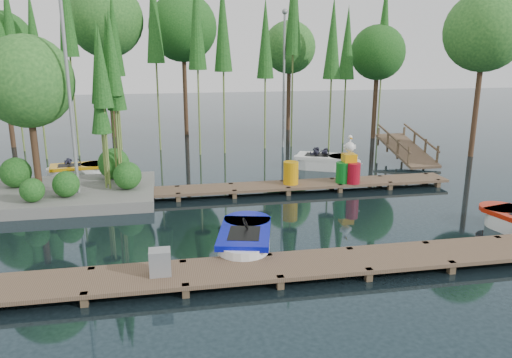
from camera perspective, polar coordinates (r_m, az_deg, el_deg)
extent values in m
plane|color=#1D2E36|center=(16.36, -1.40, -4.25)|extent=(90.00, 90.00, 0.00)
cube|color=brown|center=(12.17, 2.10, -10.00)|extent=(18.00, 1.50, 0.10)
cube|color=brown|center=(11.58, -18.99, -13.34)|extent=(0.16, 0.16, 0.50)
cube|color=brown|center=(12.70, -18.22, -10.68)|extent=(0.16, 0.16, 0.50)
cube|color=brown|center=(11.45, -8.02, -12.97)|extent=(0.16, 0.16, 0.50)
cube|color=brown|center=(12.57, -8.32, -10.31)|extent=(0.16, 0.16, 0.50)
cube|color=brown|center=(11.71, 2.79, -12.16)|extent=(0.16, 0.16, 0.50)
cube|color=brown|center=(12.81, 1.46, -9.64)|extent=(0.16, 0.16, 0.50)
cube|color=brown|center=(12.34, 12.73, -11.03)|extent=(0.16, 0.16, 0.50)
cube|color=brown|center=(13.40, 10.60, -8.77)|extent=(0.16, 0.16, 0.50)
cube|color=brown|center=(13.30, 21.39, -9.78)|extent=(0.16, 0.16, 0.50)
cube|color=brown|center=(14.28, 18.74, -7.81)|extent=(0.16, 0.16, 0.50)
cube|color=brown|center=(15.42, 25.78, -6.84)|extent=(0.16, 0.16, 0.50)
cube|color=brown|center=(18.81, 0.36, -0.88)|extent=(15.00, 1.20, 0.10)
cube|color=brown|center=(18.44, -21.57, -2.94)|extent=(0.16, 0.16, 0.50)
cube|color=brown|center=(19.34, -21.07, -2.08)|extent=(0.16, 0.16, 0.50)
cube|color=brown|center=(18.15, -15.27, -2.68)|extent=(0.16, 0.16, 0.50)
cube|color=brown|center=(19.06, -15.07, -1.82)|extent=(0.16, 0.16, 0.50)
cube|color=brown|center=(18.08, -8.86, -2.38)|extent=(0.16, 0.16, 0.50)
cube|color=brown|center=(19.00, -8.97, -1.53)|extent=(0.16, 0.16, 0.50)
cube|color=brown|center=(18.24, -2.48, -2.05)|extent=(0.16, 0.16, 0.50)
cube|color=brown|center=(19.16, -2.89, -1.23)|extent=(0.16, 0.16, 0.50)
cube|color=brown|center=(18.63, 3.71, -1.71)|extent=(0.16, 0.16, 0.50)
cube|color=brown|center=(19.52, 3.01, -0.92)|extent=(0.16, 0.16, 0.50)
cube|color=brown|center=(19.22, 9.58, -1.37)|extent=(0.16, 0.16, 0.50)
cube|color=brown|center=(20.09, 8.65, -0.61)|extent=(0.16, 0.16, 0.50)
cube|color=brown|center=(20.00, 15.05, -1.04)|extent=(0.16, 0.16, 0.50)
cube|color=brown|center=(20.83, 13.92, -0.32)|extent=(0.16, 0.16, 0.50)
cube|color=brown|center=(20.95, 20.06, -0.72)|extent=(0.16, 0.16, 0.50)
cube|color=brown|center=(21.75, 18.79, -0.05)|extent=(0.16, 0.16, 0.50)
cube|color=slate|center=(19.30, -20.80, -1.68)|extent=(6.20, 4.20, 0.42)
sphere|color=#245F1E|center=(20.09, -25.77, 0.66)|extent=(1.10, 1.10, 1.10)
sphere|color=#245F1E|center=(18.15, -20.89, -0.55)|extent=(0.90, 0.90, 0.90)
sphere|color=#245F1E|center=(20.03, -15.95, 1.71)|extent=(1.20, 1.20, 1.20)
sphere|color=#245F1E|center=(17.99, -24.21, -1.18)|extent=(0.80, 0.80, 0.80)
sphere|color=#245F1E|center=(18.46, -14.48, 0.38)|extent=(1.00, 1.00, 1.00)
cylinder|color=#462E1E|center=(19.49, -24.00, 3.66)|extent=(0.24, 0.24, 3.60)
sphere|color=#36762B|center=(19.23, -24.69, 10.09)|extent=(3.20, 3.20, 3.20)
cylinder|color=olive|center=(19.05, -16.09, 7.09)|extent=(0.07, 0.07, 5.93)
cone|color=#245F1E|center=(18.90, -16.56, 13.32)|extent=(0.70, 0.70, 2.97)
cylinder|color=olive|center=(18.94, -17.07, 6.56)|extent=(0.07, 0.07, 5.66)
cone|color=#245F1E|center=(18.78, -17.54, 12.55)|extent=(0.70, 0.70, 2.83)
cylinder|color=olive|center=(19.11, -15.45, 6.08)|extent=(0.07, 0.07, 5.22)
cone|color=#245F1E|center=(18.93, -15.84, 11.55)|extent=(0.70, 0.70, 2.61)
cylinder|color=olive|center=(18.32, -16.85, 6.10)|extent=(0.07, 0.07, 5.53)
cone|color=#245F1E|center=(18.15, -17.32, 12.15)|extent=(0.70, 0.70, 2.76)
cylinder|color=olive|center=(18.59, -17.09, 3.83)|extent=(0.07, 0.07, 4.01)
cone|color=#245F1E|center=(18.38, -17.42, 8.12)|extent=(0.70, 0.70, 2.01)
cylinder|color=olive|center=(18.92, -15.76, 7.33)|extent=(0.07, 0.07, 6.11)
cone|color=#245F1E|center=(18.77, -16.23, 13.81)|extent=(0.70, 0.70, 3.05)
cylinder|color=#462E1E|center=(26.99, 23.97, 8.69)|extent=(0.26, 0.26, 6.06)
sphere|color=#36762B|center=(26.89, 24.67, 15.09)|extent=(3.81, 3.81, 3.81)
cylinder|color=#462E1E|center=(30.69, 13.47, 9.18)|extent=(0.26, 0.26, 5.02)
sphere|color=#245F1E|center=(30.56, 13.77, 13.87)|extent=(3.16, 3.16, 3.16)
cylinder|color=#462E1E|center=(33.11, 3.75, 10.20)|extent=(0.26, 0.26, 5.31)
sphere|color=#36762B|center=(32.99, 3.83, 14.79)|extent=(3.34, 3.34, 3.34)
cylinder|color=#462E1E|center=(31.39, -8.13, 10.88)|extent=(0.26, 0.26, 6.46)
sphere|color=#245F1E|center=(31.34, -8.36, 16.78)|extent=(4.06, 4.06, 4.06)
cylinder|color=#462E1E|center=(31.45, -16.35, 10.80)|extent=(0.26, 0.26, 6.85)
sphere|color=#36762B|center=(31.43, -16.82, 17.03)|extent=(4.31, 4.31, 4.31)
cylinder|color=#462E1E|center=(30.23, -26.54, 8.39)|extent=(0.26, 0.26, 5.48)
sphere|color=#245F1E|center=(30.11, -27.16, 13.56)|extent=(3.45, 3.45, 3.45)
cylinder|color=olive|center=(28.69, -25.86, 11.10)|extent=(0.09, 0.09, 8.36)
cone|color=#245F1E|center=(28.69, -26.40, 15.75)|extent=(0.90, 0.90, 4.60)
cylinder|color=olive|center=(26.16, -23.61, 10.13)|extent=(0.09, 0.09, 7.48)
cone|color=#245F1E|center=(26.11, -24.11, 14.69)|extent=(0.90, 0.90, 4.11)
cylinder|color=olive|center=(26.42, -20.46, 12.85)|extent=(0.09, 0.09, 9.66)
cylinder|color=olive|center=(27.22, -15.63, 11.18)|extent=(0.09, 0.09, 7.69)
cone|color=#245F1E|center=(27.18, -15.96, 15.70)|extent=(0.90, 0.90, 4.23)
cylinder|color=olive|center=(26.75, -11.32, 12.77)|extent=(0.09, 0.09, 8.99)
cone|color=#245F1E|center=(26.78, -11.61, 18.15)|extent=(0.90, 0.90, 4.94)
cylinder|color=olive|center=(25.21, -6.66, 12.21)|extent=(0.09, 0.09, 8.44)
cone|color=#245F1E|center=(25.22, -6.83, 17.58)|extent=(0.90, 0.90, 4.64)
cylinder|color=olive|center=(25.48, -3.73, 12.06)|extent=(0.09, 0.09, 8.22)
cone|color=#245F1E|center=(25.47, -3.82, 17.24)|extent=(0.90, 0.90, 4.52)
cylinder|color=olive|center=(26.74, 1.06, 11.35)|extent=(0.09, 0.09, 7.41)
cone|color=#245F1E|center=(26.69, 1.08, 15.80)|extent=(0.90, 0.90, 4.07)
cylinder|color=olive|center=(27.26, 4.23, 13.88)|extent=(0.09, 0.09, 9.77)
cone|color=#245F1E|center=(27.35, 4.34, 19.62)|extent=(0.90, 0.90, 5.38)
cylinder|color=olive|center=(26.61, 8.60, 11.17)|extent=(0.09, 0.09, 7.40)
cone|color=#245F1E|center=(26.56, 8.78, 15.63)|extent=(0.90, 0.90, 4.07)
cylinder|color=olive|center=(28.59, 10.21, 11.09)|extent=(0.09, 0.09, 7.14)
cone|color=#245F1E|center=(28.53, 10.40, 15.10)|extent=(0.90, 0.90, 3.93)
cylinder|color=olive|center=(30.45, 14.18, 12.49)|extent=(0.09, 0.09, 8.61)
cone|color=#245F1E|center=(30.46, 14.48, 17.02)|extent=(0.90, 0.90, 4.74)
cylinder|color=gray|center=(18.11, -20.46, 8.06)|extent=(0.12, 0.12, 7.00)
cylinder|color=gray|center=(27.11, 3.20, 10.95)|extent=(0.12, 0.12, 7.00)
sphere|color=gray|center=(27.10, 3.31, 18.57)|extent=(0.30, 0.30, 0.30)
cube|color=brown|center=(25.07, 16.80, 3.20)|extent=(1.50, 3.94, 0.95)
cube|color=brown|center=(23.35, 17.06, 2.45)|extent=(0.08, 0.08, 0.90)
cube|color=brown|center=(24.29, 15.89, 3.26)|extent=(0.08, 0.08, 0.90)
cube|color=brown|center=(25.24, 14.81, 4.02)|extent=(0.08, 0.08, 0.90)
cube|color=brown|center=(26.20, 13.81, 4.71)|extent=(0.08, 0.08, 0.90)
cube|color=brown|center=(24.64, 15.46, 4.52)|extent=(0.06, 3.54, 0.83)
cube|color=brown|center=(24.03, 20.02, 2.54)|extent=(0.08, 0.08, 0.90)
cube|color=brown|center=(24.94, 18.78, 3.33)|extent=(0.08, 0.08, 0.90)
cube|color=brown|center=(25.86, 17.62, 4.07)|extent=(0.08, 0.08, 0.90)
cube|color=brown|center=(26.80, 16.54, 4.75)|extent=(0.08, 0.08, 0.90)
cube|color=brown|center=(25.29, 18.32, 4.56)|extent=(0.06, 3.54, 0.83)
cube|color=white|center=(13.53, -1.27, -7.48)|extent=(1.59, 1.60, 0.60)
cylinder|color=white|center=(14.15, -1.08, -6.46)|extent=(1.59, 1.59, 0.60)
cylinder|color=white|center=(12.93, -1.49, -8.60)|extent=(1.59, 1.59, 0.60)
cube|color=#060DA5|center=(13.41, -1.28, -6.18)|extent=(1.84, 2.54, 0.15)
cylinder|color=#060DA5|center=(14.31, -1.00, -4.79)|extent=(1.62, 1.62, 0.15)
cube|color=black|center=(13.19, -1.35, -6.32)|extent=(1.05, 1.24, 0.07)
torus|color=black|center=(13.49, -1.24, -5.06)|extent=(0.23, 0.33, 0.29)
cylinder|color=white|center=(17.18, 26.68, -4.26)|extent=(1.43, 1.43, 0.54)
cylinder|color=#B31C08|center=(17.26, 26.10, -3.07)|extent=(1.46, 1.46, 0.14)
cube|color=white|center=(22.48, -19.98, 0.68)|extent=(1.26, 1.26, 0.51)
cylinder|color=white|center=(22.47, -18.55, 0.79)|extent=(1.25, 1.25, 0.51)
cylinder|color=white|center=(22.51, -21.41, 0.56)|extent=(1.25, 1.25, 0.51)
cube|color=orange|center=(22.42, -20.05, 1.37)|extent=(2.08, 1.38, 0.13)
cylinder|color=orange|center=(22.40, -17.96, 1.54)|extent=(1.28, 1.28, 0.13)
cube|color=black|center=(22.42, -20.53, 1.43)|extent=(1.00, 0.81, 0.06)
torus|color=black|center=(22.37, -19.73, 1.86)|extent=(0.27, 0.17, 0.25)
imported|color=#1E1E2D|center=(22.37, -20.70, 1.98)|extent=(0.44, 0.35, 0.91)
cube|color=white|center=(22.86, 7.52, 1.76)|extent=(1.73, 1.72, 0.59)
cylinder|color=white|center=(22.80, 9.14, 1.66)|extent=(1.72, 1.72, 0.59)
cylinder|color=white|center=(22.95, 5.92, 1.86)|extent=(1.72, 1.72, 0.59)
cube|color=white|center=(22.79, 7.55, 2.55)|extent=(2.59, 2.15, 0.15)
cylinder|color=white|center=(22.70, 9.91, 2.40)|extent=(1.75, 1.75, 0.15)
cube|color=black|center=(22.81, 7.02, 2.70)|extent=(1.30, 1.18, 0.06)
torus|color=black|center=(22.73, 7.97, 3.05)|extent=(0.34, 0.27, 0.28)
imported|color=#1E1E2D|center=(22.77, 6.91, 3.25)|extent=(0.53, 0.48, 0.97)
imported|color=#1E1E2D|center=(23.10, 7.96, 3.22)|extent=(0.41, 0.36, 0.73)
cube|color=gray|center=(11.77, -10.91, -9.31)|extent=(0.49, 0.41, 0.60)
cylinder|color=orange|center=(18.95, 4.00, 0.71)|extent=(0.57, 0.57, 0.86)
cylinder|color=#0B671A|center=(19.38, 9.89, 0.74)|extent=(0.53, 0.53, 0.79)
cylinder|color=silver|center=(19.81, 11.06, 0.99)|extent=(0.53, 0.53, 0.79)
cylinder|color=#A00B1B|center=(19.34, 11.05, 0.66)|extent=(0.53, 0.53, 0.79)
cube|color=orange|center=(19.43, 10.60, 2.41)|extent=(0.49, 0.49, 0.31)
sphere|color=white|center=(19.34, 10.66, 3.62)|extent=(0.39, 0.39, 0.39)
cylinder|color=white|center=(19.30, 10.69, 4.26)|extent=(0.09, 0.09, 0.26)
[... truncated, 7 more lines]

